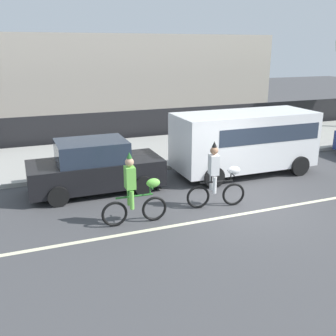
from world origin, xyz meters
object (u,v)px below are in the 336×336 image
parade_cyclist_lime (135,193)px  parade_cyclist_zebra (217,179)px  parked_van_white (246,138)px  parked_car_black (95,167)px

parade_cyclist_lime → parade_cyclist_zebra: bearing=5.2°
parade_cyclist_zebra → parked_van_white: size_ratio=0.38×
parked_van_white → parade_cyclist_zebra: bearing=-134.9°
parked_car_black → parade_cyclist_lime: bearing=-80.3°
parade_cyclist_zebra → parade_cyclist_lime: bearing=-174.8°
parade_cyclist_zebra → parked_car_black: bearing=139.3°
parade_cyclist_lime → parked_car_black: bearing=99.7°
parked_van_white → parked_car_black: size_ratio=1.22×
parade_cyclist_lime → parked_van_white: 5.63m
parade_cyclist_lime → parked_van_white: size_ratio=0.38×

